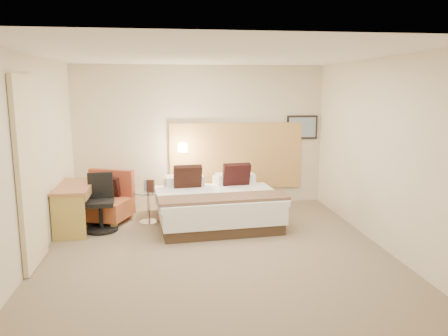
{
  "coord_description": "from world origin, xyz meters",
  "views": [
    {
      "loc": [
        -0.64,
        -5.89,
        2.27
      ],
      "look_at": [
        0.23,
        0.74,
        1.04
      ],
      "focal_mm": 35.0,
      "sensor_mm": 36.0,
      "label": 1
    }
  ],
  "objects": [
    {
      "name": "side_table",
      "position": [
        -0.98,
        1.4,
        0.3
      ],
      "size": [
        0.63,
        0.63,
        0.54
      ],
      "color": "white",
      "rests_on": "floor"
    },
    {
      "name": "lounge_chair",
      "position": [
        -1.71,
        1.55,
        0.35
      ],
      "size": [
        1.03,
        0.97,
        0.87
      ],
      "color": "#9F784B",
      "rests_on": "floor"
    },
    {
      "name": "lamp_arm",
      "position": [
        -0.35,
        2.42,
        1.15
      ],
      "size": [
        0.02,
        0.12,
        0.02
      ],
      "primitive_type": "cylinder",
      "rotation": [
        1.57,
        0.0,
        0.0
      ],
      "color": "silver",
      "rests_on": "wall_back"
    },
    {
      "name": "bottle_a",
      "position": [
        -1.02,
        1.47,
        0.64
      ],
      "size": [
        0.08,
        0.08,
        0.2
      ],
      "primitive_type": "cylinder",
      "rotation": [
        0.0,
        0.0,
        -0.37
      ],
      "color": "#85ADCE",
      "rests_on": "side_table"
    },
    {
      "name": "menu_folder",
      "position": [
        -0.93,
        1.35,
        0.65
      ],
      "size": [
        0.14,
        0.09,
        0.21
      ],
      "primitive_type": "cube",
      "rotation": [
        0.0,
        0.0,
        -0.37
      ],
      "color": "#3E2019",
      "rests_on": "side_table"
    },
    {
      "name": "desk",
      "position": [
        -2.11,
        1.19,
        0.58
      ],
      "size": [
        0.55,
        1.18,
        0.74
      ],
      "color": "#A36540",
      "rests_on": "floor"
    },
    {
      "name": "wall_back",
      "position": [
        0.0,
        2.51,
        1.35
      ],
      "size": [
        4.8,
        0.02,
        2.7
      ],
      "primitive_type": "cube",
      "color": "beige",
      "rests_on": "floor"
    },
    {
      "name": "curtain",
      "position": [
        -2.36,
        -0.25,
        1.22
      ],
      "size": [
        0.06,
        0.9,
        2.42
      ],
      "primitive_type": "cube",
      "color": "beige",
      "rests_on": "wall_left"
    },
    {
      "name": "desk_chair",
      "position": [
        -1.72,
        1.09,
        0.38
      ],
      "size": [
        0.55,
        0.55,
        0.91
      ],
      "color": "black",
      "rests_on": "floor"
    },
    {
      "name": "lamp_shade",
      "position": [
        -0.35,
        2.36,
        1.15
      ],
      "size": [
        0.15,
        0.15,
        0.15
      ],
      "primitive_type": "cube",
      "color": "#FEECC6",
      "rests_on": "wall_back"
    },
    {
      "name": "ceiling",
      "position": [
        0.0,
        0.0,
        2.71
      ],
      "size": [
        4.8,
        5.0,
        0.02
      ],
      "primitive_type": "cube",
      "color": "white",
      "rests_on": "floor"
    },
    {
      "name": "wall_right",
      "position": [
        2.41,
        0.0,
        1.35
      ],
      "size": [
        0.02,
        5.0,
        2.7
      ],
      "primitive_type": "cube",
      "color": "beige",
      "rests_on": "floor"
    },
    {
      "name": "art_frame",
      "position": [
        2.02,
        2.48,
        1.5
      ],
      "size": [
        0.62,
        0.03,
        0.47
      ],
      "primitive_type": "cube",
      "color": "black",
      "rests_on": "wall_back"
    },
    {
      "name": "art_canvas",
      "position": [
        2.02,
        2.46,
        1.5
      ],
      "size": [
        0.54,
        0.01,
        0.39
      ],
      "primitive_type": "cube",
      "color": "#748BA0",
      "rests_on": "wall_back"
    },
    {
      "name": "wall_front",
      "position": [
        0.0,
        -2.51,
        1.35
      ],
      "size": [
        4.8,
        0.02,
        2.7
      ],
      "primitive_type": "cube",
      "color": "beige",
      "rests_on": "floor"
    },
    {
      "name": "floor",
      "position": [
        0.0,
        0.0,
        -0.01
      ],
      "size": [
        4.8,
        5.0,
        0.02
      ],
      "primitive_type": "cube",
      "color": "#7E6C54",
      "rests_on": "ground"
    },
    {
      "name": "bed",
      "position": [
        0.15,
        1.29,
        0.32
      ],
      "size": [
        2.13,
        2.09,
        0.97
      ],
      "color": "#39281C",
      "rests_on": "floor"
    },
    {
      "name": "headboard_panel",
      "position": [
        0.7,
        2.47,
        0.95
      ],
      "size": [
        2.6,
        0.04,
        1.3
      ],
      "primitive_type": "cube",
      "color": "tan",
      "rests_on": "wall_back"
    },
    {
      "name": "wall_left",
      "position": [
        -2.41,
        0.0,
        1.35
      ],
      "size": [
        0.02,
        5.0,
        2.7
      ],
      "primitive_type": "cube",
      "color": "beige",
      "rests_on": "floor"
    }
  ]
}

